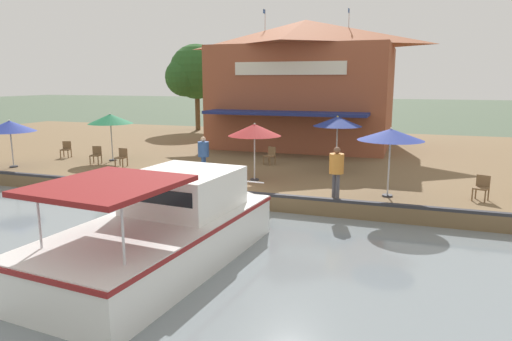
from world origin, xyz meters
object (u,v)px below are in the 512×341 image
cafe_chair_mid_patio (96,154)px  person_at_quay_edge (337,166)px  patio_umbrella_near_quay_edge (255,130)px  patio_umbrella_by_entrance (10,126)px  waterfront_restaurant (304,83)px  patio_umbrella_mid_patio_right (391,135)px  patio_umbrella_back_row (110,119)px  cafe_chair_under_first_umbrella (122,156)px  motorboat_mid_row (177,225)px  tree_behind_restaurant (340,63)px  patio_umbrella_far_corner (337,122)px  person_mid_patio (203,151)px  cafe_chair_far_corner_seat (66,148)px  cafe_chair_beside_entrance (482,186)px  cafe_chair_back_row_seat (270,155)px  tree_downstream_bank (194,73)px

cafe_chair_mid_patio → person_at_quay_edge: bearing=76.9°
patio_umbrella_near_quay_edge → patio_umbrella_by_entrance: patio_umbrella_near_quay_edge is taller
waterfront_restaurant → patio_umbrella_mid_patio_right: size_ratio=4.47×
patio_umbrella_back_row → cafe_chair_under_first_umbrella: (1.19, 1.40, -1.64)m
motorboat_mid_row → cafe_chair_mid_patio: bearing=-132.4°
cafe_chair_mid_patio → tree_behind_restaurant: (-14.08, 9.49, 4.70)m
patio_umbrella_far_corner → person_mid_patio: bearing=-63.0°
patio_umbrella_back_row → motorboat_mid_row: (9.08, 8.64, -1.83)m
cafe_chair_mid_patio → person_at_quay_edge: person_at_quay_edge is taller
patio_umbrella_far_corner → cafe_chair_far_corner_seat: patio_umbrella_far_corner is taller
patio_umbrella_far_corner → cafe_chair_beside_entrance: 6.67m
waterfront_restaurant → cafe_chair_far_corner_seat: size_ratio=12.69×
patio_umbrella_back_row → cafe_chair_mid_patio: patio_umbrella_back_row is taller
person_mid_patio → cafe_chair_back_row_seat: bearing=150.1°
cafe_chair_back_row_seat → cafe_chair_beside_entrance: bearing=64.7°
patio_umbrella_by_entrance → tree_downstream_bank: bearing=177.7°
patio_umbrella_back_row → patio_umbrella_far_corner: size_ratio=0.97×
patio_umbrella_by_entrance → tree_behind_restaurant: 20.69m
cafe_chair_under_first_umbrella → cafe_chair_beside_entrance: bearing=84.8°
cafe_chair_beside_entrance → tree_downstream_bank: bearing=-131.6°
waterfront_restaurant → cafe_chair_under_first_umbrella: (9.96, -6.43, -3.37)m
cafe_chair_beside_entrance → person_at_quay_edge: (1.26, -4.71, 0.65)m
tree_behind_restaurant → cafe_chair_back_row_seat: bearing=-7.0°
cafe_chair_under_first_umbrella → person_mid_patio: bearing=82.3°
waterfront_restaurant → patio_umbrella_mid_patio_right: waterfront_restaurant is taller
person_at_quay_edge → cafe_chair_beside_entrance: bearing=105.0°
patio_umbrella_back_row → person_mid_patio: 6.30m
patio_umbrella_near_quay_edge → cafe_chair_back_row_seat: 4.01m
person_mid_patio → patio_umbrella_back_row: bearing=-106.9°
patio_umbrella_near_quay_edge → cafe_chair_mid_patio: bearing=-97.2°
patio_umbrella_near_quay_edge → tree_behind_restaurant: size_ratio=0.32×
cafe_chair_back_row_seat → person_mid_patio: bearing=-29.9°
cafe_chair_mid_patio → motorboat_mid_row: motorboat_mid_row is taller
patio_umbrella_mid_patio_right → person_at_quay_edge: (0.77, -1.69, -1.05)m
waterfront_restaurant → patio_umbrella_near_quay_edge: size_ratio=4.62×
waterfront_restaurant → patio_umbrella_by_entrance: waterfront_restaurant is taller
patio_umbrella_by_entrance → cafe_chair_mid_patio: bearing=122.9°
patio_umbrella_back_row → cafe_chair_far_corner_seat: bearing=-90.8°
cafe_chair_under_first_umbrella → tree_behind_restaurant: 16.96m
cafe_chair_under_first_umbrella → motorboat_mid_row: (7.89, 7.24, -0.19)m
patio_umbrella_by_entrance → cafe_chair_beside_entrance: 19.98m
cafe_chair_under_first_umbrella → cafe_chair_far_corner_seat: bearing=-105.9°
person_mid_patio → patio_umbrella_mid_patio_right: bearing=80.7°
patio_umbrella_back_row → cafe_chair_beside_entrance: 16.90m
patio_umbrella_back_row → patio_umbrella_far_corner: 11.20m
patio_umbrella_near_quay_edge → tree_downstream_bank: 20.01m
cafe_chair_far_corner_seat → person_at_quay_edge: (3.87, 14.84, 0.65)m
cafe_chair_under_first_umbrella → patio_umbrella_mid_patio_right: bearing=81.3°
patio_umbrella_far_corner → cafe_chair_back_row_seat: bearing=-102.2°
patio_umbrella_back_row → cafe_chair_under_first_umbrella: bearing=49.6°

